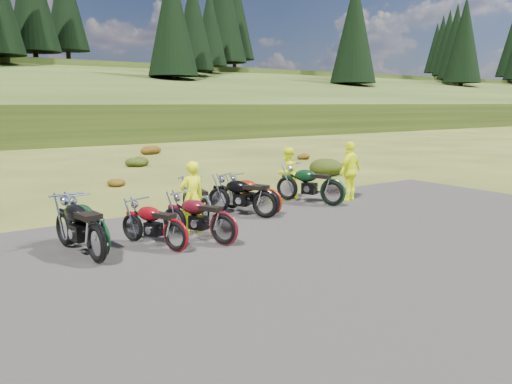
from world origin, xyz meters
TOP-DOWN VIEW (x-y plane):
  - ground at (0.00, 0.00)m, footprint 300.00×300.00m
  - gravel_pad at (0.00, -2.00)m, footprint 20.00×12.00m
  - conifer_25 at (15.00, 74.00)m, footprint 6.60×6.60m
  - conifer_26 at (21.00, 49.00)m, footprint 6.16×6.16m
  - conifer_27 at (27.00, 55.00)m, footprint 5.72×5.72m
  - conifer_28 at (33.00, 61.00)m, footprint 5.28×5.28m
  - conifer_29 at (39.00, 67.00)m, footprint 7.92×7.92m
  - conifer_30 at (45.00, 73.00)m, footprint 7.48×7.48m
  - conifer_31 at (51.00, 48.00)m, footprint 7.04×7.04m
  - conifer_32 at (57.00, 54.00)m, footprint 6.60×6.60m
  - conifer_33 at (63.00, 60.00)m, footprint 6.16×6.16m
  - conifer_34 at (69.00, 66.00)m, footprint 5.72×5.72m
  - conifer_35 at (75.00, 72.00)m, footprint 5.28×5.28m
  - conifer_36 at (81.00, 78.00)m, footprint 7.92×7.92m
  - conifer_37 at (87.00, 53.00)m, footprint 7.48×7.48m
  - conifer_38 at (93.00, 59.00)m, footprint 7.04×7.04m
  - conifer_39 at (99.00, 65.00)m, footprint 6.60×6.60m
  - conifer_40 at (105.00, 71.00)m, footprint 6.16×6.16m
  - conifer_41 at (111.00, 77.00)m, footprint 5.72×5.72m
  - conifer_45 at (135.00, 70.00)m, footprint 7.04×7.04m
  - shrub_4 at (-0.40, 9.20)m, footprint 0.77×0.77m
  - shrub_5 at (2.50, 14.50)m, footprint 1.03×1.03m
  - shrub_6 at (5.40, 19.80)m, footprint 1.30×1.30m
  - shrub_7 at (8.30, 7.10)m, footprint 1.56×1.56m
  - shrub_8 at (11.20, 12.40)m, footprint 0.77×0.77m
  - motorcycle_0 at (-3.76, 0.42)m, footprint 1.08×2.40m
  - motorcycle_1 at (-2.19, 0.25)m, footprint 1.29×2.06m
  - motorcycle_2 at (-3.55, 0.80)m, footprint 0.97×2.20m
  - motorcycle_3 at (-0.55, 1.95)m, footprint 1.00×2.18m
  - motorcycle_4 at (-1.12, 0.11)m, footprint 1.46×2.20m
  - motorcycle_5 at (1.12, 1.71)m, footprint 1.64×2.26m
  - motorcycle_6 at (1.48, 1.96)m, footprint 1.37×2.14m
  - motorcycle_7 at (3.69, 1.87)m, footprint 1.59×2.46m
  - person_middle at (-1.19, 1.44)m, footprint 0.64×0.44m
  - person_right_a at (3.28, 3.52)m, footprint 0.89×0.74m
  - person_right_b at (4.80, 2.28)m, footprint 1.16×0.71m

SIDE VIEW (x-z plane):
  - ground at x=0.00m, z-range 0.00..0.00m
  - gravel_pad at x=0.00m, z-range -0.02..0.02m
  - motorcycle_0 at x=-3.76m, z-range -0.61..0.61m
  - motorcycle_1 at x=-2.19m, z-range -0.51..0.51m
  - motorcycle_2 at x=-3.55m, z-range -0.56..0.56m
  - motorcycle_3 at x=-0.55m, z-range -0.55..0.55m
  - motorcycle_4 at x=-1.12m, z-range -0.55..0.55m
  - motorcycle_5 at x=1.12m, z-range -0.57..0.57m
  - motorcycle_6 at x=1.48m, z-range -0.53..0.53m
  - motorcycle_7 at x=3.69m, z-range -0.61..0.61m
  - shrub_4 at x=-0.40m, z-range 0.00..0.45m
  - shrub_8 at x=11.20m, z-range 0.00..0.45m
  - shrub_5 at x=2.50m, z-range 0.00..0.61m
  - shrub_6 at x=5.40m, z-range 0.00..0.77m
  - shrub_7 at x=8.30m, z-range 0.00..0.92m
  - person_right_a at x=3.28m, z-range 0.00..1.65m
  - person_middle at x=-1.19m, z-range 0.00..1.70m
  - person_right_b at x=4.80m, z-range 0.00..1.85m
  - conifer_26 at x=21.00m, z-range 5.37..21.37m
  - conifer_27 at x=27.00m, z-range 6.56..21.56m
  - conifer_31 at x=51.00m, z-range 5.18..23.18m
  - conifer_28 at x=33.00m, z-range 7.76..21.76m
  - conifer_32 at x=57.00m, z-range 6.37..23.37m
  - conifer_33 at x=63.00m, z-range 7.56..23.56m
  - conifer_37 at x=87.00m, z-range 6.17..25.17m
  - conifer_34 at x=69.00m, z-range 8.76..23.76m
  - conifer_38 at x=93.00m, z-range 7.37..25.37m
  - conifer_35 at x=75.00m, z-range 9.95..23.95m
  - conifer_39 at x=99.00m, z-range 8.56..25.56m
  - conifer_41 at x=111.00m, z-range 10.15..25.15m
  - conifer_40 at x=105.00m, z-range 9.76..25.76m
  - conifer_45 at x=135.00m, z-range 9.56..27.56m
  - conifer_25 at x=15.00m, z-range 10.16..27.16m
  - conifer_29 at x=39.00m, z-range 8.97..28.97m
  - conifer_30 at x=45.00m, z-range 10.16..29.16m
  - conifer_36 at x=81.00m, z-range 10.16..30.16m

